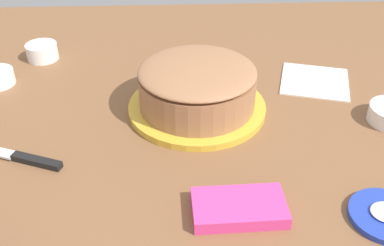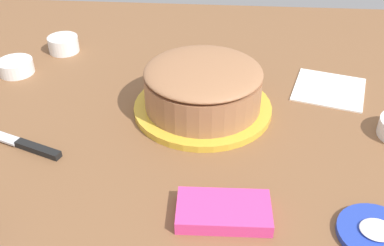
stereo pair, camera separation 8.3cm
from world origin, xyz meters
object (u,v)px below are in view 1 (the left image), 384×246
at_px(sprinkle_bowl_orange, 42,51).
at_px(spreading_knife, 14,156).
at_px(frosted_cake, 197,89).
at_px(candy_box_lower, 239,208).
at_px(paper_napkin, 315,81).

bearing_deg(sprinkle_bowl_orange, spreading_knife, -84.67).
height_order(frosted_cake, sprinkle_bowl_orange, frosted_cake).
xyz_separation_m(frosted_cake, sprinkle_bowl_orange, (-0.37, 0.25, -0.03)).
xyz_separation_m(sprinkle_bowl_orange, candy_box_lower, (0.42, -0.54, -0.01)).
height_order(spreading_knife, candy_box_lower, candy_box_lower).
bearing_deg(spreading_knife, candy_box_lower, -21.21).
relative_size(frosted_cake, sprinkle_bowl_orange, 3.73).
relative_size(sprinkle_bowl_orange, paper_napkin, 0.51).
height_order(frosted_cake, candy_box_lower, frosted_cake).
bearing_deg(paper_napkin, frosted_cake, -159.32).
relative_size(frosted_cake, candy_box_lower, 1.97).
distance_m(sprinkle_bowl_orange, candy_box_lower, 0.69).
distance_m(frosted_cake, paper_napkin, 0.30).
height_order(sprinkle_bowl_orange, paper_napkin, sprinkle_bowl_orange).
distance_m(candy_box_lower, paper_napkin, 0.46).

